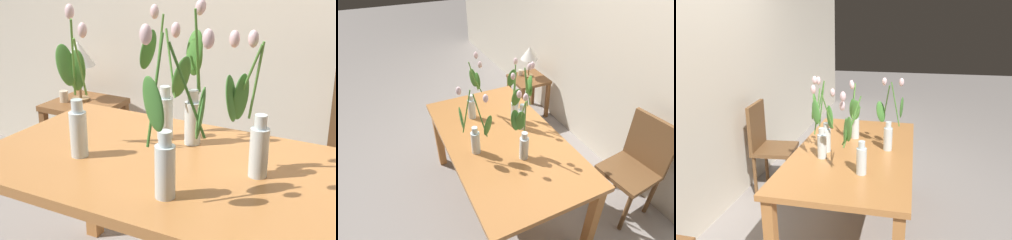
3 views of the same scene
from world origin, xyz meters
The scene contains 12 objects.
ground_plane centered at (0.00, 0.00, 0.00)m, with size 18.00×18.00×0.00m, color gray.
room_wall_rear centered at (0.00, 1.29, 1.35)m, with size 9.00×0.10×2.70m, color beige.
dining_table centered at (0.00, 0.00, 0.65)m, with size 1.60×0.90×0.74m.
tulip_vase_0 centered at (0.25, 0.04, 0.91)m, with size 0.16×0.11×0.51m.
tulip_vase_1 centered at (-0.07, 0.23, 0.94)m, with size 0.12×0.14×0.59m.
tulip_vase_2 centered at (-0.19, 0.20, 0.93)m, with size 0.27×0.14×0.56m.
tulip_vase_3 centered at (-0.42, -0.09, 0.92)m, with size 0.18×0.17×0.57m.
tulip_vase_4 centered at (0.08, -0.26, 0.92)m, with size 0.17×0.23×0.57m.
dining_chair centered at (0.55, 1.00, 0.52)m, with size 0.44×0.44×0.93m.
side_table centered at (-1.21, 0.94, 0.43)m, with size 0.44×0.44×0.55m.
table_lamp centered at (-1.25, 0.96, 0.86)m, with size 0.22×0.22×0.40m.
pillar_candle centered at (-1.33, 0.88, 0.59)m, with size 0.06×0.06×0.07m, color beige.
Camera 2 is at (1.61, -0.75, 2.15)m, focal length 29.62 mm.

